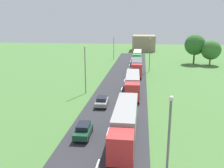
% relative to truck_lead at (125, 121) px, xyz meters
% --- Properties ---
extents(road, '(10.00, 140.00, 0.06)m').
position_rel_truck_lead_xyz_m(road, '(-2.19, 8.81, -2.11)').
color(road, '#2B2B30').
rests_on(road, ground).
extents(lane_marking_centre, '(0.16, 121.00, 0.01)m').
position_rel_truck_lead_xyz_m(lane_marking_centre, '(-2.19, 5.12, -2.07)').
color(lane_marking_centre, white).
rests_on(lane_marking_centre, road).
extents(truck_lead, '(2.51, 13.56, 3.61)m').
position_rel_truck_lead_xyz_m(truck_lead, '(0.00, 0.00, 0.00)').
color(truck_lead, red).
rests_on(truck_lead, road).
extents(truck_second, '(2.86, 13.39, 3.49)m').
position_rel_truck_lead_xyz_m(truck_second, '(0.08, 18.66, -0.05)').
color(truck_second, red).
rests_on(truck_second, road).
extents(truck_third, '(2.68, 12.58, 3.70)m').
position_rel_truck_lead_xyz_m(truck_third, '(0.39, 35.89, 0.06)').
color(truck_third, red).
rests_on(truck_third, road).
extents(truck_fourth, '(2.54, 13.56, 3.71)m').
position_rel_truck_lead_xyz_m(truck_fourth, '(0.08, 55.09, 0.06)').
color(truck_fourth, green).
rests_on(truck_fourth, road).
extents(car_second, '(1.81, 3.99, 1.54)m').
position_rel_truck_lead_xyz_m(car_second, '(-4.89, -0.19, -1.28)').
color(car_second, '#19472D').
rests_on(car_second, road).
extents(car_third, '(2.00, 4.04, 1.46)m').
position_rel_truck_lead_xyz_m(car_third, '(-4.51, 10.93, -1.31)').
color(car_third, gray).
rests_on(car_third, road).
extents(lamppost_lead, '(0.36, 0.36, 8.30)m').
position_rel_truck_lead_xyz_m(lamppost_lead, '(3.84, -9.77, 2.49)').
color(lamppost_lead, slate).
rests_on(lamppost_lead, ground).
extents(lamppost_second, '(0.36, 0.36, 9.01)m').
position_rel_truck_lead_xyz_m(lamppost_second, '(-8.75, 17.95, 2.85)').
color(lamppost_second, slate).
rests_on(lamppost_second, ground).
extents(lamppost_third, '(0.36, 0.36, 9.12)m').
position_rel_truck_lead_xyz_m(lamppost_third, '(3.66, 40.23, 2.91)').
color(lamppost_third, slate).
rests_on(lamppost_third, ground).
extents(lamppost_fourth, '(0.36, 0.36, 8.24)m').
position_rel_truck_lead_xyz_m(lamppost_fourth, '(-8.35, 60.83, 2.47)').
color(lamppost_fourth, slate).
rests_on(lamppost_fourth, ground).
extents(tree_birch, '(6.50, 6.50, 9.31)m').
position_rel_truck_lead_xyz_m(tree_birch, '(18.19, 55.46, 3.91)').
color(tree_birch, '#513823').
rests_on(tree_birch, ground).
extents(tree_maple, '(6.01, 6.01, 7.71)m').
position_rel_truck_lead_xyz_m(tree_maple, '(22.70, 53.47, 2.56)').
color(tree_maple, '#513823').
rests_on(tree_maple, ground).
extents(distant_building, '(10.09, 13.78, 6.92)m').
position_rel_truck_lead_xyz_m(distant_building, '(2.21, 90.98, 1.32)').
color(distant_building, '#9E846B').
rests_on(distant_building, ground).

